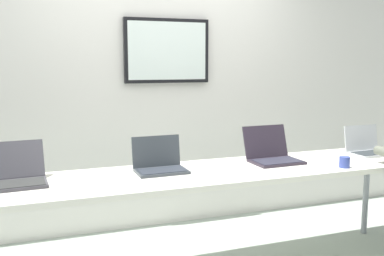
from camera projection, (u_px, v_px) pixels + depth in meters
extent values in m
cube|color=silver|center=(156.00, 91.00, 4.07)|extent=(8.00, 0.06, 2.58)
cube|color=black|center=(167.00, 51.00, 3.99)|extent=(0.79, 0.05, 0.58)
cube|color=white|center=(167.00, 51.00, 3.98)|extent=(0.73, 0.02, 0.52)
cube|color=silver|center=(200.00, 174.00, 3.09)|extent=(3.62, 0.70, 0.04)
cylinder|color=#8E939D|center=(366.00, 194.00, 3.96)|extent=(0.05, 0.05, 0.75)
cube|color=#3A383F|center=(21.00, 184.00, 2.73)|extent=(0.33, 0.27, 0.02)
cube|color=#2B2C2C|center=(21.00, 183.00, 2.72)|extent=(0.30, 0.22, 0.00)
cube|color=#3A383F|center=(19.00, 159.00, 2.88)|extent=(0.32, 0.14, 0.23)
cube|color=silver|center=(19.00, 159.00, 2.89)|extent=(0.29, 0.12, 0.20)
cube|color=#343A40|center=(162.00, 171.00, 3.06)|extent=(0.36, 0.23, 0.02)
cube|color=#262B33|center=(162.00, 170.00, 3.04)|extent=(0.33, 0.18, 0.00)
cube|color=#343A40|center=(156.00, 151.00, 3.16)|extent=(0.35, 0.05, 0.22)
cube|color=white|center=(156.00, 151.00, 3.16)|extent=(0.33, 0.04, 0.19)
cube|color=#28212C|center=(276.00, 162.00, 3.35)|extent=(0.39, 0.27, 0.02)
cube|color=#262633|center=(277.00, 161.00, 3.34)|extent=(0.36, 0.22, 0.00)
cube|color=#28212C|center=(265.00, 141.00, 3.49)|extent=(0.38, 0.10, 0.25)
cube|color=navy|center=(265.00, 141.00, 3.49)|extent=(0.35, 0.08, 0.22)
cube|color=#AEB2B6|center=(371.00, 154.00, 3.65)|extent=(0.35, 0.23, 0.02)
cube|color=#2A3033|center=(372.00, 153.00, 3.64)|extent=(0.32, 0.18, 0.00)
cube|color=#AEB2B6|center=(361.00, 138.00, 3.75)|extent=(0.34, 0.06, 0.21)
cube|color=black|center=(361.00, 138.00, 3.75)|extent=(0.32, 0.05, 0.19)
cylinder|color=#36479B|center=(345.00, 162.00, 3.20)|extent=(0.08, 0.08, 0.08)
cube|color=white|center=(363.00, 163.00, 3.37)|extent=(0.30, 0.35, 0.00)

